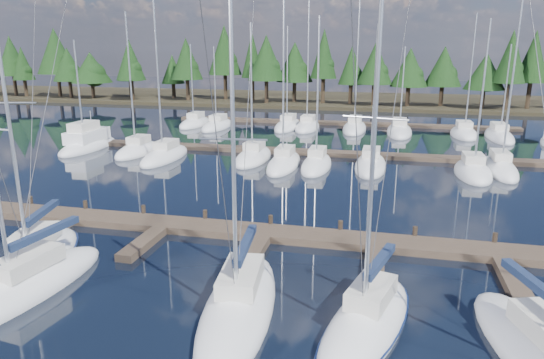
% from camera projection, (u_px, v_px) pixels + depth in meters
% --- Properties ---
extents(ground, '(260.00, 260.00, 0.00)m').
position_uv_depth(ground, '(303.00, 181.00, 38.32)').
color(ground, black).
rests_on(ground, ground).
extents(far_shore, '(220.00, 30.00, 0.60)m').
position_uv_depth(far_shore, '(355.00, 100.00, 94.61)').
color(far_shore, '#2B2518').
rests_on(far_shore, ground).
extents(main_dock, '(44.00, 6.13, 0.90)m').
position_uv_depth(main_dock, '(264.00, 237.00, 26.39)').
color(main_dock, '#483A2D').
rests_on(main_dock, ground).
extents(back_docks, '(50.00, 21.80, 0.40)m').
position_uv_depth(back_docks, '(331.00, 136.00, 56.67)').
color(back_docks, '#483A2D').
rests_on(back_docks, ground).
extents(front_sailboat_1, '(5.01, 9.15, 14.33)m').
position_uv_depth(front_sailboat_1, '(34.00, 261.00, 23.26)').
color(front_sailboat_1, silver).
rests_on(front_sailboat_1, ground).
extents(front_sailboat_2, '(3.65, 9.49, 13.12)m').
position_uv_depth(front_sailboat_2, '(23.00, 288.00, 20.59)').
color(front_sailboat_2, silver).
rests_on(front_sailboat_2, ground).
extents(front_sailboat_3, '(3.74, 9.72, 12.86)m').
position_uv_depth(front_sailboat_3, '(239.00, 306.00, 19.20)').
color(front_sailboat_3, silver).
rests_on(front_sailboat_3, ground).
extents(front_sailboat_4, '(4.54, 8.35, 14.49)m').
position_uv_depth(front_sailboat_4, '(367.00, 322.00, 18.03)').
color(front_sailboat_4, silver).
rests_on(front_sailboat_4, ground).
extents(back_sailboat_rows, '(47.51, 31.17, 16.72)m').
position_uv_depth(back_sailboat_rows, '(325.00, 142.00, 52.55)').
color(back_sailboat_rows, silver).
rests_on(back_sailboat_rows, ground).
extents(motor_yacht_left, '(3.24, 9.38, 4.68)m').
position_uv_depth(motor_yacht_left, '(88.00, 144.00, 50.61)').
color(motor_yacht_left, silver).
rests_on(motor_yacht_left, ground).
extents(tree_line, '(182.86, 11.84, 13.77)m').
position_uv_depth(tree_line, '(342.00, 65.00, 83.97)').
color(tree_line, black).
rests_on(tree_line, far_shore).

